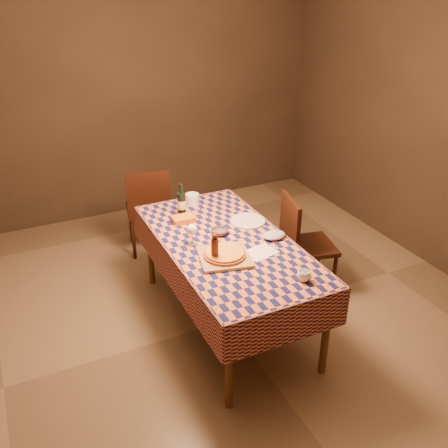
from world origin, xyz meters
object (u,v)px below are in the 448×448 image
(cutting_board, at_px, (225,257))
(chair_right, at_px, (301,240))
(white_plate, at_px, (248,221))
(chair_far, at_px, (148,207))
(bowl, at_px, (220,232))
(dining_table, at_px, (227,250))
(wine_bottle, at_px, (182,204))
(pizza, at_px, (225,254))

(cutting_board, height_order, chair_right, chair_right)
(white_plate, relative_size, chair_far, 0.32)
(bowl, height_order, white_plate, bowl)
(dining_table, distance_m, wine_bottle, 0.63)
(wine_bottle, distance_m, chair_right, 1.10)
(bowl, distance_m, chair_far, 1.30)
(bowl, distance_m, wine_bottle, 0.48)
(cutting_board, xyz_separation_m, chair_right, (0.92, 0.36, -0.26))
(chair_right, bearing_deg, cutting_board, -158.62)
(wine_bottle, distance_m, chair_far, 0.88)
(cutting_board, relative_size, chair_right, 0.39)
(wine_bottle, relative_size, chair_far, 0.31)
(pizza, bearing_deg, chair_far, 93.00)
(cutting_board, distance_m, white_plate, 0.62)
(dining_table, height_order, white_plate, white_plate)
(chair_right, bearing_deg, dining_table, -169.79)
(wine_bottle, xyz_separation_m, chair_far, (-0.06, 0.80, -0.35))
(bowl, bearing_deg, pizza, -109.40)
(cutting_board, xyz_separation_m, bowl, (0.12, 0.35, 0.01))
(chair_right, bearing_deg, white_plate, 170.28)
(chair_far, distance_m, chair_right, 1.60)
(bowl, height_order, wine_bottle, wine_bottle)
(cutting_board, height_order, chair_far, chair_far)
(cutting_board, bearing_deg, bowl, 70.60)
(cutting_board, height_order, pizza, pizza)
(dining_table, bearing_deg, cutting_board, -119.50)
(cutting_board, distance_m, wine_bottle, 0.81)
(chair_far, height_order, chair_right, same)
(bowl, bearing_deg, white_plate, 17.39)
(dining_table, bearing_deg, chair_far, 98.46)
(dining_table, relative_size, white_plate, 6.27)
(cutting_board, xyz_separation_m, pizza, (-0.00, 0.00, 0.03))
(wine_bottle, bearing_deg, chair_right, -25.14)
(white_plate, xyz_separation_m, chair_far, (-0.51, 1.16, -0.26))
(chair_far, xyz_separation_m, chair_right, (1.00, -1.24, 0.00))
(pizza, bearing_deg, white_plate, 46.25)
(cutting_board, distance_m, pizza, 0.03)
(dining_table, height_order, chair_right, chair_right)
(dining_table, distance_m, chair_far, 1.41)
(dining_table, bearing_deg, chair_right, 10.21)
(bowl, xyz_separation_m, chair_far, (-0.21, 1.25, -0.27))
(chair_right, bearing_deg, pizza, -158.62)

